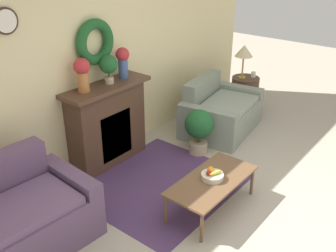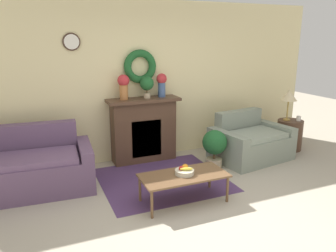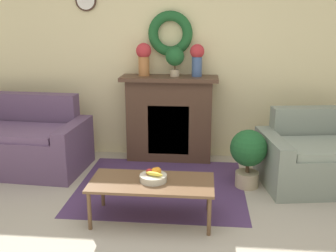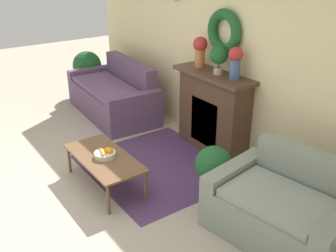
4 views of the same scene
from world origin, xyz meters
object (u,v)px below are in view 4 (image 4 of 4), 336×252
object	(u,v)px
fireplace	(213,112)
loveseat_right	(283,208)
couch_left	(114,96)
coffee_table	(104,159)
vase_on_mantel_right	(235,61)
vase_on_mantel_left	(200,50)
potted_plant_on_mantel	(219,56)
potted_plant_floor_by_loveseat	(213,169)
potted_plant_floor_by_couch	(87,67)
fruit_bowl	(105,153)

from	to	relation	value
fireplace	loveseat_right	distance (m)	1.89
couch_left	coffee_table	distance (m)	2.22
fireplace	vase_on_mantel_right	bearing A→B (deg)	0.92
vase_on_mantel_left	couch_left	bearing A→B (deg)	-162.49
vase_on_mantel_right	potted_plant_on_mantel	size ratio (longest dim) A/B	1.09
couch_left	coffee_table	xyz separation A→B (m)	(1.90, -1.15, 0.03)
vase_on_mantel_left	coffee_table	bearing A→B (deg)	-79.32
couch_left	fireplace	bearing A→B (deg)	18.18
potted_plant_floor_by_loveseat	coffee_table	bearing A→B (deg)	-138.74
loveseat_right	vase_on_mantel_right	size ratio (longest dim) A/B	3.57
potted_plant_floor_by_couch	coffee_table	bearing A→B (deg)	-21.58
potted_plant_on_mantel	potted_plant_floor_by_loveseat	world-z (taller)	potted_plant_on_mantel
vase_on_mantel_left	vase_on_mantel_right	bearing A→B (deg)	0.00
vase_on_mantel_right	coffee_table	bearing A→B (deg)	-102.16
fruit_bowl	potted_plant_floor_by_couch	world-z (taller)	potted_plant_floor_by_couch
potted_plant_floor_by_couch	potted_plant_floor_by_loveseat	xyz separation A→B (m)	(3.99, -0.37, -0.15)
fruit_bowl	potted_plant_floor_by_loveseat	distance (m)	1.24
potted_plant_on_mantel	potted_plant_floor_by_loveseat	distance (m)	1.51
fireplace	fruit_bowl	bearing A→B (deg)	-89.91
coffee_table	potted_plant_floor_by_loveseat	world-z (taller)	potted_plant_floor_by_loveseat
fruit_bowl	vase_on_mantel_left	world-z (taller)	vase_on_mantel_left
fireplace	vase_on_mantel_right	world-z (taller)	vase_on_mantel_right
couch_left	vase_on_mantel_right	size ratio (longest dim) A/B	4.72
fruit_bowl	potted_plant_on_mantel	world-z (taller)	potted_plant_on_mantel
vase_on_mantel_left	loveseat_right	bearing A→B (deg)	-17.35
vase_on_mantel_left	potted_plant_floor_by_loveseat	distance (m)	1.77
potted_plant_on_mantel	fireplace	bearing A→B (deg)	167.68
potted_plant_on_mantel	potted_plant_floor_by_couch	distance (m)	3.25
couch_left	potted_plant_floor_by_couch	bearing A→B (deg)	-179.07
couch_left	loveseat_right	size ratio (longest dim) A/B	1.32
fireplace	fruit_bowl	distance (m)	1.64
coffee_table	potted_plant_floor_by_couch	distance (m)	3.27
couch_left	potted_plant_floor_by_couch	size ratio (longest dim) A/B	2.24
couch_left	fruit_bowl	world-z (taller)	couch_left
fireplace	loveseat_right	xyz separation A→B (m)	(1.76, -0.65, -0.26)
potted_plant_floor_by_loveseat	fireplace	bearing A→B (deg)	139.05
fireplace	potted_plant_floor_by_couch	distance (m)	3.08
vase_on_mantel_left	potted_plant_floor_by_loveseat	bearing A→B (deg)	-32.97
potted_plant_on_mantel	coffee_table	bearing A→B (deg)	-92.79
loveseat_right	potted_plant_on_mantel	xyz separation A→B (m)	(-1.70, 0.63, 1.04)
loveseat_right	fruit_bowl	size ratio (longest dim) A/B	5.76
loveseat_right	potted_plant_floor_by_loveseat	bearing A→B (deg)	-177.45
vase_on_mantel_left	potted_plant_floor_by_loveseat	world-z (taller)	vase_on_mantel_left
fireplace	potted_plant_floor_by_loveseat	world-z (taller)	fireplace
vase_on_mantel_right	potted_plant_floor_by_loveseat	bearing A→B (deg)	-54.02
coffee_table	vase_on_mantel_left	size ratio (longest dim) A/B	2.76
fireplace	potted_plant_floor_by_loveseat	bearing A→B (deg)	-40.95
fireplace	couch_left	xyz separation A→B (m)	(-1.92, -0.50, -0.24)
vase_on_mantel_left	potted_plant_floor_by_couch	size ratio (longest dim) A/B	0.49
potted_plant_floor_by_couch	couch_left	bearing A→B (deg)	-2.72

